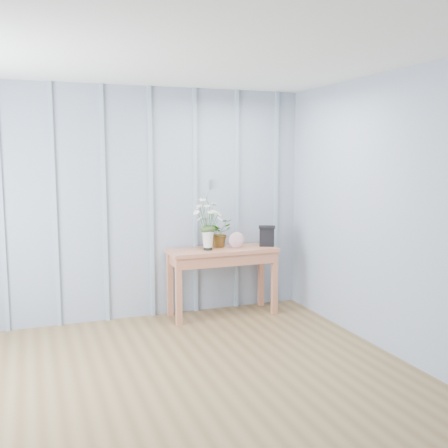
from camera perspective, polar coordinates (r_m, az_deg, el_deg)
name	(u,v)px	position (r m, az deg, el deg)	size (l,w,h in m)	color
ground	(190,410)	(3.91, -3.72, -19.51)	(4.50, 4.50, 0.00)	brown
room_shell	(155,129)	(4.37, -7.49, 10.23)	(4.00, 4.50, 2.50)	#8F9BAD
sideboard	(222,259)	(5.80, -0.17, -3.80)	(1.20, 0.45, 0.75)	#AB6345
daisy_vase	(208,216)	(5.64, -1.77, 0.84)	(0.42, 0.32, 0.59)	black
spider_plant	(219,233)	(5.87, -0.57, -0.98)	(0.28, 0.25, 0.32)	#263D1C
felt_disc_vessel	(237,240)	(5.80, 1.38, -1.77)	(0.18, 0.05, 0.18)	#934A6C
carved_box	(267,236)	(5.95, 4.68, -1.29)	(0.23, 0.21, 0.23)	black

